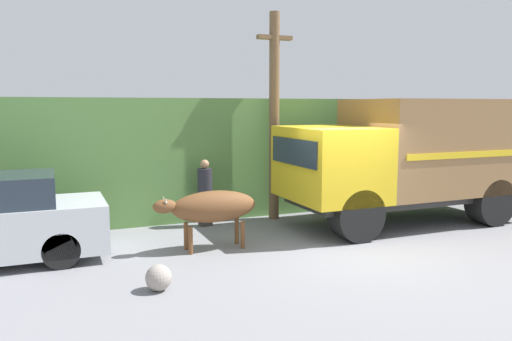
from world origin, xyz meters
The scene contains 8 objects.
ground_plane centered at (0.00, 0.00, 0.00)m, with size 60.00×60.00×0.00m, color gray.
hillside_embankment centered at (0.00, 6.84, 1.53)m, with size 32.00×6.74×3.07m.
building_backdrop centered at (-5.33, 5.05, 1.37)m, with size 5.27×2.70×2.71m.
cargo_truck centered at (2.56, 1.42, 1.70)m, with size 6.19×2.50×3.04m.
brown_cow centered at (-2.72, 1.06, 0.87)m, with size 2.11×0.64×1.19m.
pedestrian_on_hill centered at (-2.27, 3.02, 0.88)m, with size 0.40×0.40×1.61m.
utility_pole centered at (-0.41, 3.13, 2.69)m, with size 0.90×0.26×5.17m.
roadside_rock centered at (-4.18, -0.81, 0.21)m, with size 0.42×0.42×0.42m.
Camera 1 is at (-5.65, -8.35, 2.88)m, focal length 35.00 mm.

